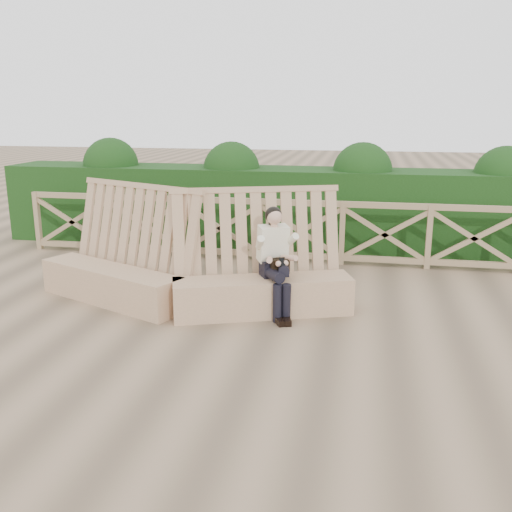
# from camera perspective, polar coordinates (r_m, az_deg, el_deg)

# --- Properties ---
(ground) EXTENTS (60.00, 60.00, 0.00)m
(ground) POSITION_cam_1_polar(r_m,az_deg,el_deg) (6.75, 0.80, -8.34)
(ground) COLOR brown
(ground) RESTS_ON ground
(bench) EXTENTS (4.50, 1.63, 1.62)m
(bench) POSITION_cam_1_polar(r_m,az_deg,el_deg) (7.78, -6.99, -2.09)
(bench) COLOR #9E7A5A
(bench) RESTS_ON ground
(woman) EXTENTS (0.59, 0.85, 1.40)m
(woman) POSITION_cam_1_polar(r_m,az_deg,el_deg) (7.37, 1.97, -0.06)
(woman) COLOR black
(woman) RESTS_ON ground
(guardrail) EXTENTS (10.10, 0.09, 1.10)m
(guardrail) POSITION_cam_1_polar(r_m,az_deg,el_deg) (9.90, 4.44, 2.49)
(guardrail) COLOR #8A7350
(guardrail) RESTS_ON ground
(hedge) EXTENTS (12.00, 1.20, 1.50)m
(hedge) POSITION_cam_1_polar(r_m,az_deg,el_deg) (11.03, 5.20, 4.78)
(hedge) COLOR black
(hedge) RESTS_ON ground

